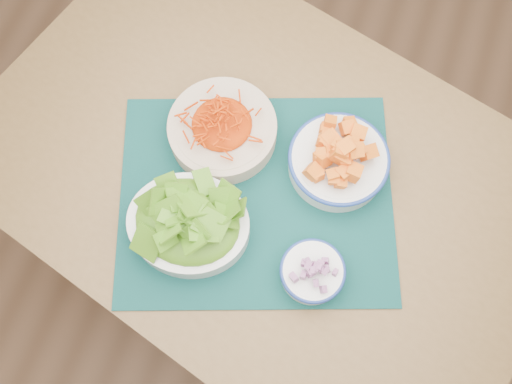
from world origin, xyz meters
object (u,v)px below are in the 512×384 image
at_px(table, 263,189).
at_px(placemat, 256,197).
at_px(carrot_bowl, 222,127).
at_px(lettuce_bowl, 188,222).
at_px(onion_bowl, 313,271).
at_px(squash_bowl, 339,158).

distance_m(table, placemat, 0.12).
relative_size(carrot_bowl, lettuce_bowl, 0.92).
bearing_deg(lettuce_bowl, carrot_bowl, 83.17).
relative_size(table, lettuce_bowl, 5.20).
xyz_separation_m(table, placemat, (0.00, -0.06, 0.10)).
distance_m(placemat, onion_bowl, 0.19).
xyz_separation_m(placemat, carrot_bowl, (-0.11, 0.10, 0.04)).
bearing_deg(carrot_bowl, table, -24.15).
height_order(lettuce_bowl, onion_bowl, lettuce_bowl).
distance_m(table, carrot_bowl, 0.18).
relative_size(squash_bowl, lettuce_bowl, 0.77).
bearing_deg(carrot_bowl, squash_bowl, 2.25).
bearing_deg(onion_bowl, table, 131.88).
distance_m(table, squash_bowl, 0.21).
xyz_separation_m(table, carrot_bowl, (-0.10, 0.05, 0.14)).
xyz_separation_m(placemat, squash_bowl, (0.13, 0.11, 0.05)).
relative_size(placemat, lettuce_bowl, 2.07).
distance_m(squash_bowl, onion_bowl, 0.22).
bearing_deg(table, squash_bowl, 38.40).
height_order(table, lettuce_bowl, lettuce_bowl).
bearing_deg(squash_bowl, onion_bowl, -85.68).
xyz_separation_m(lettuce_bowl, onion_bowl, (0.24, -0.01, -0.02)).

